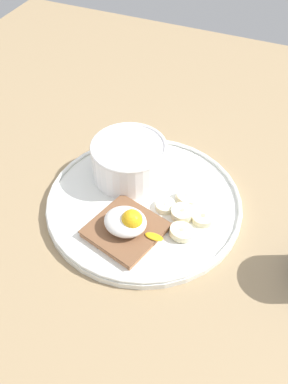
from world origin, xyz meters
TOP-DOWN VIEW (x-y plane):
  - ground_plane at (0.00, 0.00)cm, footprint 120.00×120.00cm
  - plate at (0.00, 0.00)cm, footprint 29.38×29.38cm
  - oatmeal_bowl at (4.44, -4.50)cm, footprint 11.79×11.79cm
  - toast_slice at (0.01, 6.49)cm, footprint 11.47×11.47cm
  - poached_egg at (-0.28, 6.50)cm, footprint 8.64×5.33cm
  - banana_slice_front at (-7.32, 3.76)cm, footprint 4.85×4.87cm
  - banana_slice_left at (-6.26, 0.59)cm, footprint 4.36×4.38cm
  - banana_slice_back at (-3.43, -0.30)cm, footprint 3.11×3.09cm
  - banana_slice_right at (-5.68, -2.66)cm, footprint 4.15×4.07cm
  - banana_slice_inner at (-9.23, 0.03)cm, footprint 3.85×3.85cm

SIDE VIEW (x-z plane):
  - ground_plane at x=0.00cm, z-range 0.00..2.00cm
  - plate at x=0.00cm, z-range 2.00..3.60cm
  - banana_slice_back at x=-3.43cm, z-range 2.97..4.00cm
  - banana_slice_inner at x=-9.23cm, z-range 2.97..4.01cm
  - banana_slice_front at x=-7.32cm, z-range 2.87..4.31cm
  - toast_slice at x=0.01cm, z-range 3.07..4.16cm
  - banana_slice_right at x=-5.68cm, z-range 2.86..4.44cm
  - banana_slice_left at x=-6.26cm, z-range 2.97..4.47cm
  - poached_egg at x=-0.28cm, z-range 3.70..7.31cm
  - oatmeal_bowl at x=4.44cm, z-range 3.10..9.16cm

